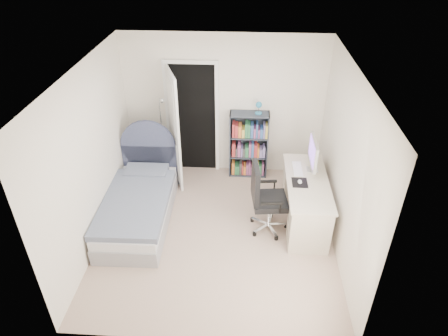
# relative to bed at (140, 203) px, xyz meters

# --- Properties ---
(room_shell) EXTENTS (3.50, 3.70, 2.60)m
(room_shell) POSITION_rel_bed_xyz_m (1.22, -0.30, 0.97)
(room_shell) COLOR gray
(room_shell) RESTS_ON ground
(door) EXTENTS (0.92, 0.79, 2.06)m
(door) POSITION_rel_bed_xyz_m (0.50, 1.23, 0.76)
(door) COLOR black
(door) RESTS_ON ground
(bed) EXTENTS (0.99, 2.02, 1.24)m
(bed) POSITION_rel_bed_xyz_m (0.00, 0.00, 0.00)
(bed) COLOR gray
(bed) RESTS_ON ground
(nightstand) EXTENTS (0.41, 0.41, 0.61)m
(nightstand) POSITION_rel_bed_xyz_m (-0.09, 1.29, 0.12)
(nightstand) COLOR #D6AD83
(nightstand) RESTS_ON ground
(floor_lamp) EXTENTS (0.21, 0.21, 1.47)m
(floor_lamp) POSITION_rel_bed_xyz_m (0.16, 1.30, 0.32)
(floor_lamp) COLOR silver
(floor_lamp) RESTS_ON ground
(bookcase) EXTENTS (0.67, 0.29, 1.43)m
(bookcase) POSITION_rel_bed_xyz_m (1.66, 1.35, 0.28)
(bookcase) COLOR #353D49
(bookcase) RESTS_ON ground
(desk) EXTENTS (0.61, 1.54, 1.26)m
(desk) POSITION_rel_bed_xyz_m (2.53, 0.08, 0.13)
(desk) COLOR beige
(desk) RESTS_ON ground
(office_chair) EXTENTS (0.59, 0.61, 1.12)m
(office_chair) POSITION_rel_bed_xyz_m (1.90, -0.15, 0.34)
(office_chair) COLOR silver
(office_chair) RESTS_ON ground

